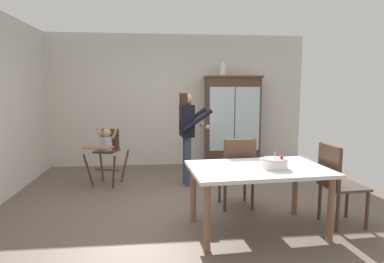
{
  "coord_description": "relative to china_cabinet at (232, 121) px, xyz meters",
  "views": [
    {
      "loc": [
        -0.42,
        -4.32,
        1.61
      ],
      "look_at": [
        0.11,
        0.7,
        0.95
      ],
      "focal_mm": 31.05,
      "sensor_mm": 36.0,
      "label": 1
    }
  ],
  "objects": [
    {
      "name": "ground_plane",
      "position": [
        -1.12,
        -2.37,
        -0.93
      ],
      "size": [
        6.24,
        6.24,
        0.0
      ],
      "primitive_type": "plane",
      "color": "#66564C"
    },
    {
      "name": "wall_back",
      "position": [
        -1.12,
        0.26,
        0.42
      ],
      "size": [
        5.32,
        0.06,
        2.7
      ],
      "primitive_type": "cube",
      "color": "beige",
      "rests_on": "ground_plane"
    },
    {
      "name": "china_cabinet",
      "position": [
        0.0,
        0.0,
        0.0
      ],
      "size": [
        1.15,
        0.48,
        1.85
      ],
      "color": "#4C3323",
      "rests_on": "ground_plane"
    },
    {
      "name": "ceramic_vase",
      "position": [
        -0.21,
        0.0,
        1.04
      ],
      "size": [
        0.13,
        0.13,
        0.27
      ],
      "color": "white",
      "rests_on": "china_cabinet"
    },
    {
      "name": "high_chair_with_toddler",
      "position": [
        -2.38,
        -1.14,
        -0.28
      ],
      "size": [
        0.72,
        0.8,
        0.95
      ],
      "rotation": [
        0.0,
        0.0,
        -0.31
      ],
      "color": "#4C3323",
      "rests_on": "ground_plane"
    },
    {
      "name": "adult_person",
      "position": [
        -1.05,
        -1.27,
        0.04
      ],
      "size": [
        0.53,
        0.52,
        1.53
      ],
      "rotation": [
        0.0,
        0.0,
        1.67
      ],
      "color": "#33425B",
      "rests_on": "ground_plane"
    },
    {
      "name": "dining_table",
      "position": [
        -0.43,
        -3.18,
        -0.28
      ],
      "size": [
        1.57,
        1.07,
        0.74
      ],
      "color": "silver",
      "rests_on": "ground_plane"
    },
    {
      "name": "birthday_cake",
      "position": [
        -0.26,
        -3.24,
        -0.14
      ],
      "size": [
        0.28,
        0.28,
        0.19
      ],
      "color": "white",
      "rests_on": "dining_table"
    },
    {
      "name": "dining_chair_far_side",
      "position": [
        -0.49,
        -2.48,
        -0.38
      ],
      "size": [
        0.44,
        0.44,
        0.96
      ],
      "rotation": [
        0.0,
        0.0,
        3.15
      ],
      "color": "#4C3323",
      "rests_on": "ground_plane"
    },
    {
      "name": "dining_chair_right_end",
      "position": [
        0.53,
        -3.11,
        -0.38
      ],
      "size": [
        0.47,
        0.47,
        0.96
      ],
      "rotation": [
        0.0,
        0.0,
        1.64
      ],
      "color": "#4C3323",
      "rests_on": "ground_plane"
    }
  ]
}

